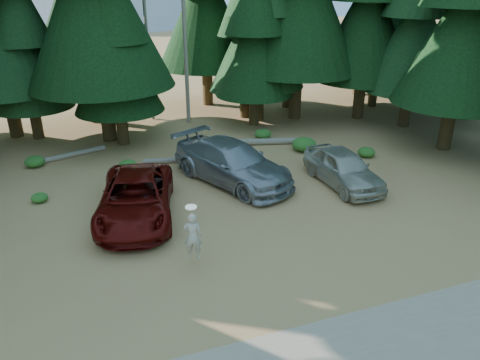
{
  "coord_description": "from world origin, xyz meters",
  "views": [
    {
      "loc": [
        -5.78,
        -13.47,
        8.64
      ],
      "look_at": [
        -0.15,
        2.22,
        1.25
      ],
      "focal_mm": 35.0,
      "sensor_mm": 36.0,
      "label": 1
    }
  ],
  "objects_px": {
    "red_pickup": "(136,198)",
    "silver_minivan_center": "(232,163)",
    "frisbee_player": "(193,236)",
    "log_left": "(69,155)",
    "log_mid": "(175,160)",
    "silver_minivan_right": "(343,168)",
    "log_right": "(262,142)"
  },
  "relations": [
    {
      "from": "log_right",
      "to": "frisbee_player",
      "type": "bearing_deg",
      "value": -107.84
    },
    {
      "from": "log_left",
      "to": "silver_minivan_center",
      "type": "bearing_deg",
      "value": -57.61
    },
    {
      "from": "frisbee_player",
      "to": "red_pickup",
      "type": "bearing_deg",
      "value": -52.91
    },
    {
      "from": "silver_minivan_right",
      "to": "frisbee_player",
      "type": "height_order",
      "value": "frisbee_player"
    },
    {
      "from": "silver_minivan_center",
      "to": "silver_minivan_right",
      "type": "bearing_deg",
      "value": -47.51
    },
    {
      "from": "silver_minivan_center",
      "to": "log_mid",
      "type": "relative_size",
      "value": 1.96
    },
    {
      "from": "frisbee_player",
      "to": "log_right",
      "type": "distance_m",
      "value": 11.94
    },
    {
      "from": "log_left",
      "to": "log_mid",
      "type": "height_order",
      "value": "log_left"
    },
    {
      "from": "red_pickup",
      "to": "silver_minivan_right",
      "type": "relative_size",
      "value": 1.26
    },
    {
      "from": "silver_minivan_right",
      "to": "silver_minivan_center",
      "type": "bearing_deg",
      "value": 155.51
    },
    {
      "from": "red_pickup",
      "to": "frisbee_player",
      "type": "relative_size",
      "value": 3.23
    },
    {
      "from": "frisbee_player",
      "to": "log_left",
      "type": "bearing_deg",
      "value": -53.08
    },
    {
      "from": "red_pickup",
      "to": "silver_minivan_center",
      "type": "height_order",
      "value": "silver_minivan_center"
    },
    {
      "from": "silver_minivan_center",
      "to": "log_right",
      "type": "bearing_deg",
      "value": 28.81
    },
    {
      "from": "silver_minivan_center",
      "to": "log_mid",
      "type": "xyz_separation_m",
      "value": [
        -1.92,
        3.11,
        -0.77
      ]
    },
    {
      "from": "red_pickup",
      "to": "silver_minivan_center",
      "type": "bearing_deg",
      "value": 36.06
    },
    {
      "from": "silver_minivan_right",
      "to": "frisbee_player",
      "type": "xyz_separation_m",
      "value": [
        -7.82,
        -3.93,
        0.31
      ]
    },
    {
      "from": "log_left",
      "to": "log_mid",
      "type": "xyz_separation_m",
      "value": [
        4.95,
        -2.53,
        -0.0
      ]
    },
    {
      "from": "frisbee_player",
      "to": "log_left",
      "type": "height_order",
      "value": "frisbee_player"
    },
    {
      "from": "log_left",
      "to": "silver_minivan_right",
      "type": "bearing_deg",
      "value": -51.92
    },
    {
      "from": "silver_minivan_right",
      "to": "log_left",
      "type": "xyz_separation_m",
      "value": [
        -11.38,
        7.58,
        -0.66
      ]
    },
    {
      "from": "log_mid",
      "to": "log_right",
      "type": "xyz_separation_m",
      "value": [
        5.04,
        1.03,
        0.04
      ]
    },
    {
      "from": "log_right",
      "to": "log_left",
      "type": "bearing_deg",
      "value": -173.65
    },
    {
      "from": "frisbee_player",
      "to": "silver_minivan_center",
      "type": "bearing_deg",
      "value": -99.65
    },
    {
      "from": "silver_minivan_center",
      "to": "frisbee_player",
      "type": "relative_size",
      "value": 3.44
    },
    {
      "from": "silver_minivan_center",
      "to": "log_right",
      "type": "xyz_separation_m",
      "value": [
        3.12,
        4.14,
        -0.73
      ]
    },
    {
      "from": "silver_minivan_right",
      "to": "log_right",
      "type": "bearing_deg",
      "value": 101.68
    },
    {
      "from": "silver_minivan_center",
      "to": "silver_minivan_right",
      "type": "distance_m",
      "value": 4.91
    },
    {
      "from": "log_left",
      "to": "log_mid",
      "type": "bearing_deg",
      "value": -45.3
    },
    {
      "from": "frisbee_player",
      "to": "log_right",
      "type": "relative_size",
      "value": 0.34
    },
    {
      "from": "red_pickup",
      "to": "log_left",
      "type": "distance_m",
      "value": 7.96
    },
    {
      "from": "red_pickup",
      "to": "silver_minivan_center",
      "type": "xyz_separation_m",
      "value": [
        4.54,
        1.95,
        0.09
      ]
    }
  ]
}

